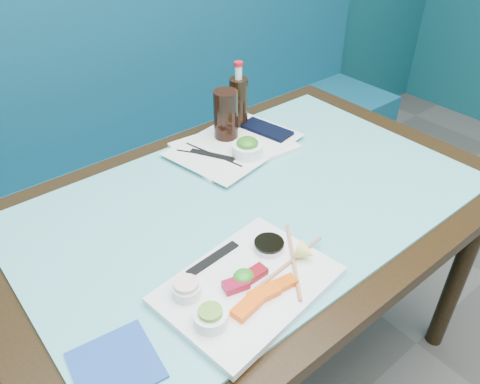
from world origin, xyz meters
TOP-DOWN VIEW (x-y plane):
  - booth_bench at (0.00, 2.29)m, footprint 3.00×0.56m
  - dining_table at (0.00, 1.45)m, footprint 1.40×0.90m
  - glass_top at (0.00, 1.45)m, footprint 1.22×0.76m
  - sashimi_plate at (-0.22, 1.21)m, footprint 0.40×0.31m
  - salmon_left at (-0.27, 1.16)m, footprint 0.07×0.04m
  - salmon_mid at (-0.22, 1.16)m, footprint 0.07×0.04m
  - salmon_right at (-0.17, 1.16)m, footprint 0.06×0.04m
  - tuna_left at (-0.25, 1.22)m, footprint 0.06×0.04m
  - tuna_right at (-0.19, 1.22)m, footprint 0.05×0.03m
  - seaweed_garnish at (-0.22, 1.22)m, footprint 0.06×0.05m
  - ramekin_wasabi at (-0.34, 1.18)m, footprint 0.08×0.08m
  - wasabi_fill at (-0.34, 1.18)m, footprint 0.06×0.06m
  - ramekin_ginger at (-0.34, 1.27)m, footprint 0.07×0.07m
  - ginger_fill at (-0.34, 1.27)m, footprint 0.06×0.06m
  - soy_dish at (-0.11, 1.26)m, footprint 0.08×0.08m
  - soy_fill at (-0.11, 1.26)m, footprint 0.09×0.09m
  - lemon_wedge at (-0.07, 1.18)m, footprint 0.05×0.05m
  - chopstick_sleeve at (-0.23, 1.32)m, footprint 0.14×0.04m
  - wooden_chopstick_a at (-0.11, 1.20)m, footprint 0.22×0.03m
  - wooden_chopstick_b at (-0.10, 1.20)m, footprint 0.15×0.19m
  - serving_tray at (0.13, 1.69)m, footprint 0.36×0.28m
  - paper_placemat at (0.13, 1.69)m, footprint 0.43×0.34m
  - seaweed_bowl at (0.12, 1.62)m, footprint 0.12×0.12m
  - seaweed_salad at (0.12, 1.62)m, footprint 0.07×0.07m
  - cola_glass at (0.14, 1.75)m, footprint 0.09×0.09m
  - navy_pouch at (0.27, 1.69)m, footprint 0.11×0.18m
  - fork at (0.26, 1.80)m, footprint 0.02×0.10m
  - black_chopstick_a at (0.03, 1.68)m, footprint 0.13×0.19m
  - black_chopstick_b at (0.04, 1.68)m, footprint 0.05×0.22m
  - tray_sleeve at (0.04, 1.68)m, footprint 0.09×0.14m
  - cola_bottle_body at (0.23, 1.79)m, footprint 0.07×0.07m
  - cola_bottle_neck at (0.23, 1.79)m, footprint 0.03×0.03m
  - cola_bottle_cap at (0.23, 1.79)m, footprint 0.04×0.04m
  - blue_napkin at (-0.53, 1.22)m, footprint 0.16×0.16m

SIDE VIEW (x-z plane):
  - booth_bench at x=0.00m, z-range -0.21..0.96m
  - dining_table at x=0.00m, z-range 0.29..1.04m
  - glass_top at x=0.00m, z-range 0.75..0.76m
  - blue_napkin at x=-0.53m, z-range 0.76..0.76m
  - serving_tray at x=0.13m, z-range 0.76..0.77m
  - sashimi_plate at x=-0.22m, z-range 0.76..0.78m
  - paper_placemat at x=0.13m, z-range 0.77..0.77m
  - tray_sleeve at x=0.04m, z-range 0.77..0.77m
  - black_chopstick_b at x=0.04m, z-range 0.77..0.78m
  - black_chopstick_a at x=0.03m, z-range 0.77..0.78m
  - fork at x=0.26m, z-range 0.77..0.78m
  - navy_pouch at x=0.27m, z-range 0.77..0.78m
  - chopstick_sleeve at x=-0.23m, z-range 0.78..0.78m
  - wooden_chopstick_a at x=-0.11m, z-range 0.78..0.78m
  - wooden_chopstick_b at x=-0.10m, z-range 0.78..0.79m
  - salmon_right at x=-0.17m, z-range 0.78..0.79m
  - soy_dish at x=-0.11m, z-range 0.78..0.79m
  - tuna_right at x=-0.19m, z-range 0.78..0.79m
  - salmon_mid at x=-0.22m, z-range 0.78..0.79m
  - salmon_left at x=-0.27m, z-range 0.78..0.79m
  - tuna_left at x=-0.25m, z-range 0.78..0.79m
  - ramekin_ginger at x=-0.34m, z-range 0.78..0.80m
  - seaweed_garnish at x=-0.22m, z-range 0.78..0.80m
  - seaweed_bowl at x=0.12m, z-range 0.77..0.81m
  - ramekin_wasabi at x=-0.34m, z-range 0.78..0.81m
  - soy_fill at x=-0.11m, z-range 0.79..0.80m
  - lemon_wedge at x=-0.07m, z-range 0.78..0.82m
  - ginger_fill at x=-0.34m, z-range 0.80..0.81m
  - wasabi_fill at x=-0.34m, z-range 0.81..0.81m
  - seaweed_salad at x=0.12m, z-range 0.80..0.83m
  - cola_bottle_body at x=0.23m, z-range 0.76..0.93m
  - cola_glass at x=0.14m, z-range 0.77..0.93m
  - cola_bottle_neck at x=0.23m, z-range 0.93..0.98m
  - cola_bottle_cap at x=0.23m, z-range 0.98..0.99m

